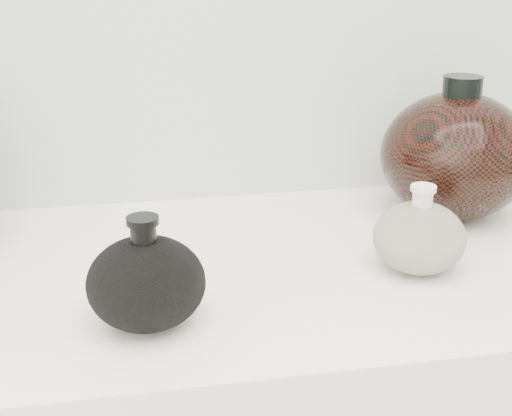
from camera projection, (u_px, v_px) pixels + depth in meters
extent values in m
cube|color=white|center=(269.00, 272.00, 0.90)|extent=(1.20, 0.50, 0.03)
ellipsoid|color=black|center=(146.00, 283.00, 0.73)|extent=(0.16, 0.16, 0.10)
cylinder|color=black|center=(143.00, 234.00, 0.71)|extent=(0.03, 0.03, 0.03)
cylinder|color=black|center=(142.00, 220.00, 0.71)|extent=(0.04, 0.04, 0.01)
ellipsoid|color=#BAAE93|center=(419.00, 238.00, 0.85)|extent=(0.12, 0.12, 0.09)
cylinder|color=beige|center=(423.00, 199.00, 0.84)|extent=(0.03, 0.03, 0.03)
cylinder|color=beige|center=(424.00, 188.00, 0.83)|extent=(0.03, 0.03, 0.01)
ellipsoid|color=black|center=(455.00, 156.00, 1.01)|extent=(0.25, 0.25, 0.18)
cylinder|color=black|center=(462.00, 88.00, 0.98)|extent=(0.06, 0.06, 0.03)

